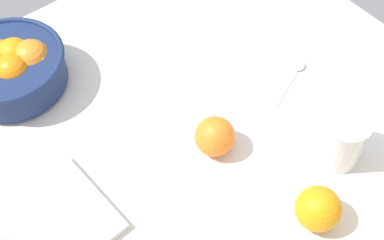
% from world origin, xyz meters
% --- Properties ---
extents(ground_plane, '(1.16, 0.98, 0.03)m').
position_xyz_m(ground_plane, '(0.00, 0.00, -0.01)').
color(ground_plane, silver).
extents(fruit_bowl, '(0.23, 0.23, 0.10)m').
position_xyz_m(fruit_bowl, '(-0.18, 0.31, 0.05)').
color(fruit_bowl, navy).
rests_on(fruit_bowl, ground_plane).
extents(juice_glass, '(0.09, 0.09, 0.11)m').
position_xyz_m(juice_glass, '(0.22, -0.23, 0.05)').
color(juice_glass, white).
rests_on(juice_glass, ground_plane).
extents(cutting_board, '(0.29, 0.21, 0.02)m').
position_xyz_m(cutting_board, '(-0.33, -0.02, 0.01)').
color(cutting_board, beige).
rests_on(cutting_board, ground_plane).
extents(loose_orange_0, '(0.08, 0.08, 0.08)m').
position_xyz_m(loose_orange_0, '(0.09, -0.30, 0.04)').
color(loose_orange_0, orange).
rests_on(loose_orange_0, ground_plane).
extents(loose_orange_3, '(0.08, 0.08, 0.08)m').
position_xyz_m(loose_orange_3, '(0.05, -0.07, 0.04)').
color(loose_orange_3, orange).
rests_on(loose_orange_3, ground_plane).
extents(spoon, '(0.14, 0.07, 0.01)m').
position_xyz_m(spoon, '(0.30, -0.04, 0.00)').
color(spoon, silver).
rests_on(spoon, ground_plane).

